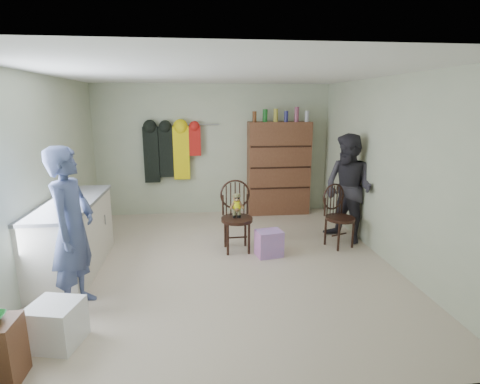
{
  "coord_description": "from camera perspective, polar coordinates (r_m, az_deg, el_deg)",
  "views": [
    {
      "loc": [
        -0.32,
        -4.78,
        2.14
      ],
      "look_at": [
        0.25,
        0.2,
        0.95
      ],
      "focal_mm": 28.0,
      "sensor_mm": 36.0,
      "label": 1
    }
  ],
  "objects": [
    {
      "name": "ground_plane",
      "position": [
        5.25,
        -2.51,
        -10.73
      ],
      "size": [
        5.0,
        5.0,
        0.0
      ],
      "primitive_type": "plane",
      "color": "beige",
      "rests_on": "ground"
    },
    {
      "name": "room_walls",
      "position": [
        5.35,
        -3.09,
        7.31
      ],
      "size": [
        5.0,
        5.0,
        5.0
      ],
      "color": "beige",
      "rests_on": "ground"
    },
    {
      "name": "counter",
      "position": [
        5.32,
        -24.15,
        -6.15
      ],
      "size": [
        0.64,
        1.86,
        0.94
      ],
      "color": "silver",
      "rests_on": "ground"
    },
    {
      "name": "plastic_tub",
      "position": [
        3.95,
        -26.25,
        -17.59
      ],
      "size": [
        0.5,
        0.48,
        0.4
      ],
      "primitive_type": "cube",
      "rotation": [
        0.0,
        0.0,
        -0.23
      ],
      "color": "white",
      "rests_on": "ground"
    },
    {
      "name": "chair_front",
      "position": [
        5.51,
        -0.57,
        -3.05
      ],
      "size": [
        0.48,
        0.48,
        1.04
      ],
      "rotation": [
        0.0,
        0.0,
        0.04
      ],
      "color": "black",
      "rests_on": "ground"
    },
    {
      "name": "chair_far",
      "position": [
        5.88,
        14.67,
        -3.16
      ],
      "size": [
        0.55,
        0.55,
        0.95
      ],
      "rotation": [
        0.0,
        0.0,
        0.38
      ],
      "color": "black",
      "rests_on": "ground"
    },
    {
      "name": "striped_bag",
      "position": [
        5.42,
        4.46,
        -7.8
      ],
      "size": [
        0.4,
        0.34,
        0.38
      ],
      "primitive_type": "cube",
      "rotation": [
        0.0,
        0.0,
        0.18
      ],
      "color": "pink",
      "rests_on": "ground"
    },
    {
      "name": "person_left",
      "position": [
        4.24,
        -24.18,
        -5.28
      ],
      "size": [
        0.49,
        0.68,
        1.74
      ],
      "primitive_type": "imported",
      "rotation": [
        0.0,
        0.0,
        1.46
      ],
      "color": "#434F7C",
      "rests_on": "ground"
    },
    {
      "name": "person_right",
      "position": [
        6.05,
        16.18,
        0.48
      ],
      "size": [
        0.97,
        1.04,
        1.7
      ],
      "primitive_type": "imported",
      "rotation": [
        0.0,
        0.0,
        -1.05
      ],
      "color": "#2D2B33",
      "rests_on": "ground"
    },
    {
      "name": "dresser",
      "position": [
        7.35,
        5.89,
        3.67
      ],
      "size": [
        1.2,
        0.39,
        2.08
      ],
      "color": "brown",
      "rests_on": "ground"
    },
    {
      "name": "coat_rack",
      "position": [
        7.23,
        -10.58,
        6.07
      ],
      "size": [
        1.42,
        0.12,
        1.09
      ],
      "color": "#99999E",
      "rests_on": "ground"
    }
  ]
}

